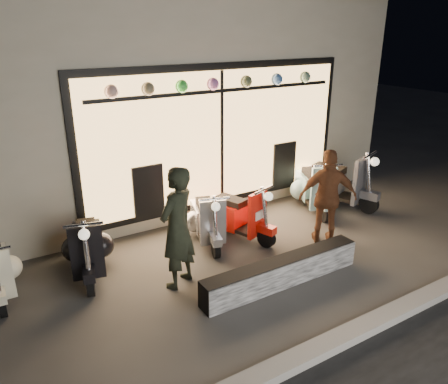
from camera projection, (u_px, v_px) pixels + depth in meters
The scene contains 11 objects.
ground at pixel (242, 268), 6.68m from camera, with size 40.00×40.00×0.00m, color #383533.
kerb at pixel (338, 340), 5.06m from camera, with size 40.00×0.25×0.12m, color slate.
shop_building at pixel (122, 90), 9.90m from camera, with size 10.20×6.23×4.20m.
graffiti_barrier at pixel (282, 272), 6.21m from camera, with size 2.57×0.28×0.40m, color black.
scooter_silver at pixel (206, 218), 7.49m from camera, with size 0.69×1.34×0.96m.
scooter_red at pixel (233, 214), 7.62m from camera, with size 0.73×1.37×0.98m.
scooter_black at pixel (88, 245), 6.53m from camera, with size 0.68×1.42×1.01m.
scooter_blue at pixel (313, 187), 8.83m from camera, with size 0.87×1.47×1.07m.
scooter_grey at pixel (331, 182), 8.98m from camera, with size 0.87×1.60×1.15m.
man at pixel (177, 228), 5.98m from camera, with size 0.64×0.42×1.76m, color black.
woman at pixel (328, 197), 7.25m from camera, with size 0.95×0.40×1.63m, color brown.
Camera 1 is at (-3.28, -4.82, 3.48)m, focal length 35.00 mm.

